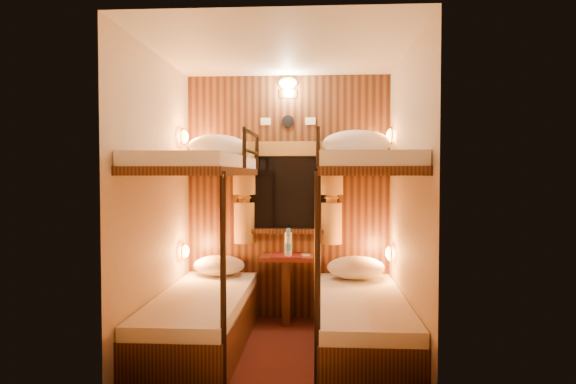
# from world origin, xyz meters

# --- Properties ---
(floor) EXTENTS (2.10, 2.10, 0.00)m
(floor) POSITION_xyz_m (0.00, 0.00, 0.00)
(floor) COLOR #3C1810
(floor) RESTS_ON ground
(ceiling) EXTENTS (2.10, 2.10, 0.00)m
(ceiling) POSITION_xyz_m (0.00, 0.00, 2.40)
(ceiling) COLOR silver
(ceiling) RESTS_ON wall_back
(wall_back) EXTENTS (2.40, 0.00, 2.40)m
(wall_back) POSITION_xyz_m (0.00, 1.05, 1.20)
(wall_back) COLOR #C6B293
(wall_back) RESTS_ON floor
(wall_front) EXTENTS (2.40, 0.00, 2.40)m
(wall_front) POSITION_xyz_m (0.00, -1.05, 1.20)
(wall_front) COLOR #C6B293
(wall_front) RESTS_ON floor
(wall_left) EXTENTS (0.00, 2.40, 2.40)m
(wall_left) POSITION_xyz_m (-1.00, 0.00, 1.20)
(wall_left) COLOR #C6B293
(wall_left) RESTS_ON floor
(wall_right) EXTENTS (0.00, 2.40, 2.40)m
(wall_right) POSITION_xyz_m (1.00, 0.00, 1.20)
(wall_right) COLOR #C6B293
(wall_right) RESTS_ON floor
(back_panel) EXTENTS (2.00, 0.03, 2.40)m
(back_panel) POSITION_xyz_m (0.00, 1.04, 1.20)
(back_panel) COLOR black
(back_panel) RESTS_ON floor
(bunk_left) EXTENTS (0.72, 1.90, 1.82)m
(bunk_left) POSITION_xyz_m (-0.65, 0.07, 0.56)
(bunk_left) COLOR black
(bunk_left) RESTS_ON floor
(bunk_right) EXTENTS (0.72, 1.90, 1.82)m
(bunk_right) POSITION_xyz_m (0.65, 0.07, 0.56)
(bunk_right) COLOR black
(bunk_right) RESTS_ON floor
(window) EXTENTS (1.00, 0.12, 0.79)m
(window) POSITION_xyz_m (0.00, 1.00, 1.18)
(window) COLOR black
(window) RESTS_ON back_panel
(curtains) EXTENTS (1.10, 0.22, 1.00)m
(curtains) POSITION_xyz_m (0.00, 0.97, 1.26)
(curtains) COLOR olive
(curtains) RESTS_ON back_panel
(back_fixtures) EXTENTS (0.54, 0.09, 0.48)m
(back_fixtures) POSITION_xyz_m (0.00, 1.00, 2.25)
(back_fixtures) COLOR black
(back_fixtures) RESTS_ON back_panel
(reading_lamps) EXTENTS (2.00, 0.20, 1.25)m
(reading_lamps) POSITION_xyz_m (-0.00, 0.70, 1.24)
(reading_lamps) COLOR orange
(reading_lamps) RESTS_ON wall_left
(table) EXTENTS (0.50, 0.34, 0.66)m
(table) POSITION_xyz_m (0.00, 0.85, 0.41)
(table) COLOR maroon
(table) RESTS_ON floor
(bottle_left) EXTENTS (0.08, 0.08, 0.26)m
(bottle_left) POSITION_xyz_m (0.01, 0.87, 0.76)
(bottle_left) COLOR #99BFE5
(bottle_left) RESTS_ON table
(bottle_right) EXTENTS (0.07, 0.07, 0.23)m
(bottle_right) POSITION_xyz_m (0.02, 0.79, 0.75)
(bottle_right) COLOR #99BFE5
(bottle_right) RESTS_ON table
(sachet_a) EXTENTS (0.10, 0.09, 0.01)m
(sachet_a) POSITION_xyz_m (0.17, 0.90, 0.65)
(sachet_a) COLOR silver
(sachet_a) RESTS_ON table
(sachet_b) EXTENTS (0.08, 0.07, 0.01)m
(sachet_b) POSITION_xyz_m (0.18, 0.83, 0.65)
(sachet_b) COLOR silver
(sachet_b) RESTS_ON table
(pillow_lower_left) EXTENTS (0.49, 0.35, 0.19)m
(pillow_lower_left) POSITION_xyz_m (-0.65, 0.80, 0.55)
(pillow_lower_left) COLOR silver
(pillow_lower_left) RESTS_ON bunk_left
(pillow_lower_right) EXTENTS (0.53, 0.38, 0.21)m
(pillow_lower_right) POSITION_xyz_m (0.65, 0.72, 0.56)
(pillow_lower_right) COLOR silver
(pillow_lower_right) RESTS_ON bunk_right
(pillow_upper_left) EXTENTS (0.54, 0.39, 0.21)m
(pillow_upper_left) POSITION_xyz_m (-0.65, 0.72, 1.69)
(pillow_upper_left) COLOR silver
(pillow_upper_left) RESTS_ON bunk_left
(pillow_upper_right) EXTENTS (0.63, 0.45, 0.25)m
(pillow_upper_right) POSITION_xyz_m (0.65, 0.71, 1.71)
(pillow_upper_right) COLOR silver
(pillow_upper_right) RESTS_ON bunk_right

